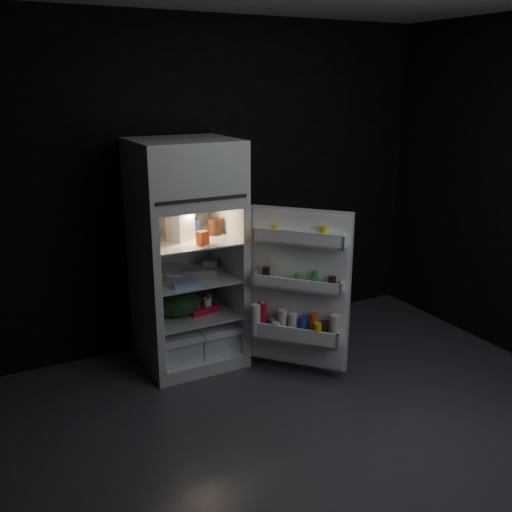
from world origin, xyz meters
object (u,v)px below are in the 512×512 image
fridge_door (298,293)px  milk_jug (180,224)px  yogurt_tray (203,309)px  egg_carton (199,274)px  refrigerator (186,246)px

fridge_door → milk_jug: 1.03m
fridge_door → yogurt_tray: bearing=134.4°
milk_jug → egg_carton: bearing=-61.8°
refrigerator → milk_jug: size_ratio=7.42×
refrigerator → milk_jug: bearing=-140.9°
fridge_door → egg_carton: fridge_door is taller
milk_jug → refrigerator: bearing=15.8°
fridge_door → milk_jug: fridge_door is taller
refrigerator → yogurt_tray: refrigerator is taller
refrigerator → yogurt_tray: bearing=-50.2°
fridge_door → milk_jug: (-0.68, 0.61, 0.47)m
egg_carton → yogurt_tray: 0.31m
milk_jug → egg_carton: milk_jug is taller
fridge_door → refrigerator: bearing=133.7°
egg_carton → yogurt_tray: size_ratio=1.11×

